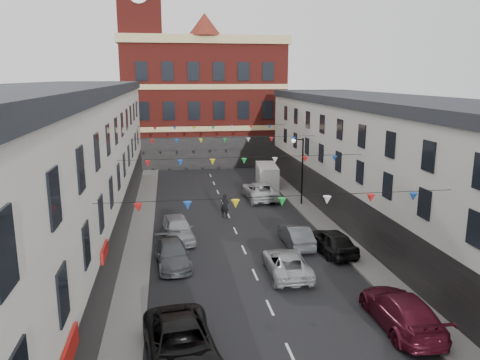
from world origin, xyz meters
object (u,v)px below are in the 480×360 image
car_right_e (296,235)px  moving_car (286,263)px  car_right_c (401,310)px  car_left_e (178,228)px  car_right_f (260,191)px  car_left_c (181,345)px  street_lamp (300,162)px  car_left_d (172,254)px  pedestrian (225,206)px  car_right_d (331,241)px  white_van (267,176)px

car_right_e → moving_car: size_ratio=0.89×
moving_car → car_right_c: bearing=121.4°
car_left_e → car_right_f: car_left_e is taller
car_left_c → car_right_f: (8.07, 24.71, -0.00)m
car_left_e → car_right_f: 12.80m
car_right_f → street_lamp: bearing=135.4°
moving_car → car_left_e: bearing=-47.0°
street_lamp → car_right_e: size_ratio=1.36×
car_left_d → pedestrian: (4.32, 9.12, 0.29)m
car_right_d → pedestrian: (-5.86, 8.69, 0.17)m
car_right_c → white_van: white_van is taller
car_left_e → white_van: size_ratio=0.96×
car_right_d → car_right_f: car_right_f is taller
car_left_d → pedestrian: 10.09m
car_left_d → car_right_c: (10.19, -8.87, 0.12)m
street_lamp → white_van: (-1.21, 7.86, -2.79)m
street_lamp → car_right_e: (-2.95, -9.73, -3.18)m
car_left_c → white_van: size_ratio=1.16×
car_right_c → moving_car: size_ratio=1.12×
street_lamp → car_right_e: street_lamp is taller
street_lamp → car_left_d: size_ratio=1.26×
car_left_d → street_lamp: bearing=40.3°
street_lamp → car_right_d: 11.83m
street_lamp → pedestrian: street_lamp is taller
car_right_e → white_van: size_ratio=0.87×
car_left_c → car_left_e: size_ratio=1.21×
car_right_d → car_right_f: 14.26m
car_right_d → pedestrian: size_ratio=2.41×
car_left_e → white_van: bearing=50.9°
car_left_d → white_van: white_van is taller
car_left_e → car_right_f: size_ratio=0.83×
moving_car → white_van: 22.35m
moving_car → white_van: (3.54, 22.07, 0.43)m
street_lamp → moving_car: size_ratio=1.21×
street_lamp → car_left_e: street_lamp is taller
car_left_c → pedestrian: bearing=71.9°
car_right_d → car_right_f: bearing=-90.1°
street_lamp → moving_car: (-4.75, -14.21, -3.21)m
car_left_c → car_right_c: size_ratio=1.06×
car_left_e → white_van: white_van is taller
car_left_e → car_right_e: bearing=-23.8°
car_right_c → white_van: size_ratio=1.10×
car_right_c → pedestrian: pedestrian is taller
street_lamp → car_right_d: bearing=-95.3°
car_right_c → car_right_d: car_right_c is taller
car_left_c → car_right_c: car_left_c is taller
moving_car → car_left_d: bearing=-18.9°
car_left_d → car_right_c: bearing=-47.1°
street_lamp → moving_car: street_lamp is taller
car_right_e → car_left_c: bearing=56.5°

